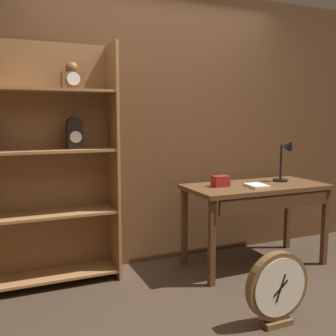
% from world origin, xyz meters
% --- Properties ---
extents(ground_plane, '(10.00, 10.00, 0.00)m').
position_xyz_m(ground_plane, '(0.00, 0.00, 0.00)').
color(ground_plane, '#3D2D21').
extents(back_wood_panel, '(4.80, 0.05, 2.60)m').
position_xyz_m(back_wood_panel, '(0.00, 1.35, 1.30)').
color(back_wood_panel, brown).
rests_on(back_wood_panel, ground).
extents(bookshelf, '(1.35, 0.32, 2.02)m').
position_xyz_m(bookshelf, '(-1.17, 1.17, 1.01)').
color(bookshelf, '#9E6B3D').
rests_on(bookshelf, ground).
extents(workbench, '(1.33, 0.63, 0.77)m').
position_xyz_m(workbench, '(0.79, 0.81, 0.68)').
color(workbench, brown).
rests_on(workbench, ground).
extents(desk_lamp, '(0.18, 0.19, 0.42)m').
position_xyz_m(desk_lamp, '(1.16, 0.88, 1.01)').
color(desk_lamp, black).
rests_on(desk_lamp, workbench).
extents(toolbox_small, '(0.15, 0.10, 0.10)m').
position_xyz_m(toolbox_small, '(0.43, 0.89, 0.82)').
color(toolbox_small, maroon).
rests_on(toolbox_small, workbench).
extents(open_repair_manual, '(0.18, 0.24, 0.02)m').
position_xyz_m(open_repair_manual, '(0.72, 0.73, 0.79)').
color(open_repair_manual, silver).
rests_on(open_repair_manual, workbench).
extents(round_clock_large, '(0.47, 0.11, 0.51)m').
position_xyz_m(round_clock_large, '(0.27, -0.14, 0.26)').
color(round_clock_large, brown).
rests_on(round_clock_large, ground).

